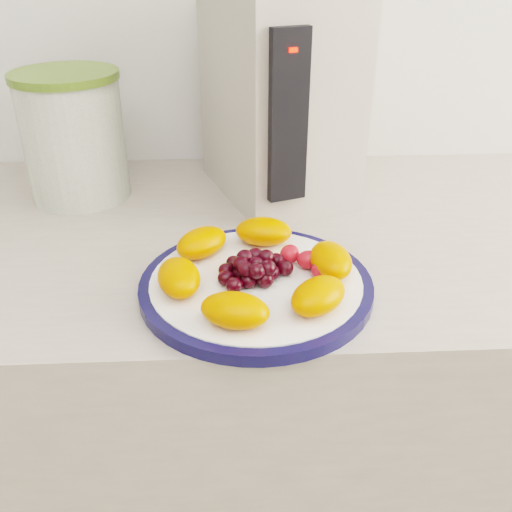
{
  "coord_description": "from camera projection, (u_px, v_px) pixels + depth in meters",
  "views": [
    {
      "loc": [
        0.03,
        0.44,
        1.29
      ],
      "look_at": [
        0.06,
        1.02,
        0.95
      ],
      "focal_mm": 40.0,
      "sensor_mm": 36.0,
      "label": 1
    }
  ],
  "objects": [
    {
      "name": "canister",
      "position": [
        74.0,
        140.0,
        0.91
      ],
      "size": [
        0.18,
        0.18,
        0.19
      ],
      "primitive_type": "cylinder",
      "rotation": [
        0.0,
        0.0,
        -0.13
      ],
      "color": "#3F571B",
      "rests_on": "counter"
    },
    {
      "name": "canister_lid",
      "position": [
        64.0,
        75.0,
        0.86
      ],
      "size": [
        0.19,
        0.19,
        0.01
      ],
      "primitive_type": "cylinder",
      "rotation": [
        0.0,
        0.0,
        -0.13
      ],
      "color": "#536E23",
      "rests_on": "canister"
    },
    {
      "name": "plate_face",
      "position": [
        256.0,
        285.0,
        0.7
      ],
      "size": [
        0.26,
        0.26,
        0.02
      ],
      "primitive_type": "cylinder",
      "color": "white",
      "rests_on": "counter"
    },
    {
      "name": "plate_rim",
      "position": [
        256.0,
        286.0,
        0.7
      ],
      "size": [
        0.29,
        0.29,
        0.01
      ],
      "primitive_type": "cylinder",
      "color": "#0D0E3B",
      "rests_on": "counter"
    },
    {
      "name": "appliance_panel",
      "position": [
        288.0,
        118.0,
        0.78
      ],
      "size": [
        0.06,
        0.04,
        0.24
      ],
      "primitive_type": "cube",
      "rotation": [
        0.0,
        0.0,
        0.33
      ],
      "color": "black",
      "rests_on": "appliance_body"
    },
    {
      "name": "appliance_body",
      "position": [
        279.0,
        96.0,
        0.9
      ],
      "size": [
        0.26,
        0.3,
        0.32
      ],
      "primitive_type": "cube",
      "rotation": [
        0.0,
        0.0,
        0.33
      ],
      "color": "#AA9F93",
      "rests_on": "counter"
    },
    {
      "name": "cabinet_face",
      "position": [
        219.0,
        452.0,
        1.09
      ],
      "size": [
        3.48,
        0.58,
        0.84
      ],
      "primitive_type": "cube",
      "color": "brown",
      "rests_on": "floor"
    },
    {
      "name": "appliance_led",
      "position": [
        293.0,
        50.0,
        0.72
      ],
      "size": [
        0.01,
        0.01,
        0.01
      ],
      "primitive_type": "cube",
      "rotation": [
        0.0,
        0.0,
        0.33
      ],
      "color": "#FF0C05",
      "rests_on": "appliance_panel"
    },
    {
      "name": "fruit_plate",
      "position": [
        258.0,
        267.0,
        0.69
      ],
      "size": [
        0.24,
        0.25,
        0.04
      ],
      "color": "#E85A00",
      "rests_on": "plate_face"
    },
    {
      "name": "counter",
      "position": [
        219.0,
        441.0,
        1.07
      ],
      "size": [
        3.5,
        0.6,
        0.9
      ],
      "primitive_type": "cube",
      "color": "#AEA092",
      "rests_on": "floor"
    }
  ]
}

